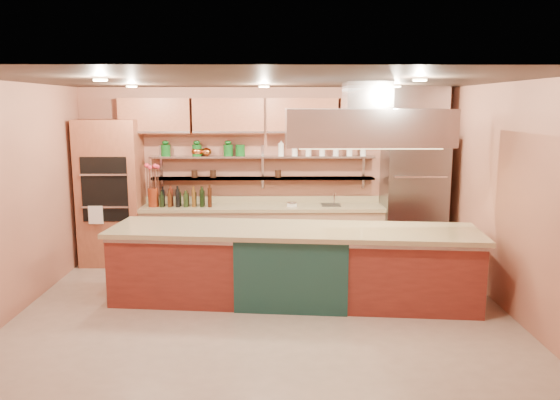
{
  "coord_description": "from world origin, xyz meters",
  "views": [
    {
      "loc": [
        0.13,
        -6.38,
        2.53
      ],
      "look_at": [
        0.22,
        1.0,
        1.23
      ],
      "focal_mm": 35.0,
      "sensor_mm": 36.0,
      "label": 1
    }
  ],
  "objects_px": {
    "island": "(293,265)",
    "copper_kettle": "(206,152)",
    "refrigerator": "(413,199)",
    "flower_vase": "(153,197)",
    "kitchen_scale": "(292,204)",
    "green_canister": "(240,150)"
  },
  "relations": [
    {
      "from": "island",
      "to": "copper_kettle",
      "type": "relative_size",
      "value": 27.86
    },
    {
      "from": "island",
      "to": "flower_vase",
      "type": "xyz_separation_m",
      "value": [
        -2.16,
        1.72,
        0.59
      ]
    },
    {
      "from": "flower_vase",
      "to": "kitchen_scale",
      "type": "relative_size",
      "value": 1.93
    },
    {
      "from": "island",
      "to": "copper_kettle",
      "type": "xyz_separation_m",
      "value": [
        -1.33,
        1.94,
        1.3
      ]
    },
    {
      "from": "island",
      "to": "green_canister",
      "type": "height_order",
      "value": "green_canister"
    },
    {
      "from": "flower_vase",
      "to": "green_canister",
      "type": "bearing_deg",
      "value": 9.11
    },
    {
      "from": "kitchen_scale",
      "to": "flower_vase",
      "type": "bearing_deg",
      "value": -171.18
    },
    {
      "from": "island",
      "to": "green_canister",
      "type": "xyz_separation_m",
      "value": [
        -0.79,
        1.94,
        1.32
      ]
    },
    {
      "from": "kitchen_scale",
      "to": "copper_kettle",
      "type": "bearing_deg",
      "value": 179.68
    },
    {
      "from": "flower_vase",
      "to": "copper_kettle",
      "type": "distance_m",
      "value": 1.11
    },
    {
      "from": "island",
      "to": "flower_vase",
      "type": "bearing_deg",
      "value": 147.23
    },
    {
      "from": "refrigerator",
      "to": "green_canister",
      "type": "height_order",
      "value": "refrigerator"
    },
    {
      "from": "refrigerator",
      "to": "island",
      "type": "relative_size",
      "value": 0.45
    },
    {
      "from": "refrigerator",
      "to": "flower_vase",
      "type": "relative_size",
      "value": 7.15
    },
    {
      "from": "refrigerator",
      "to": "kitchen_scale",
      "type": "height_order",
      "value": "refrigerator"
    },
    {
      "from": "refrigerator",
      "to": "green_canister",
      "type": "relative_size",
      "value": 11.75
    },
    {
      "from": "island",
      "to": "flower_vase",
      "type": "relative_size",
      "value": 15.73
    },
    {
      "from": "refrigerator",
      "to": "flower_vase",
      "type": "distance_m",
      "value": 4.13
    },
    {
      "from": "flower_vase",
      "to": "island",
      "type": "bearing_deg",
      "value": -38.56
    },
    {
      "from": "island",
      "to": "kitchen_scale",
      "type": "relative_size",
      "value": 30.37
    },
    {
      "from": "kitchen_scale",
      "to": "green_canister",
      "type": "distance_m",
      "value": 1.19
    },
    {
      "from": "kitchen_scale",
      "to": "copper_kettle",
      "type": "distance_m",
      "value": 1.6
    }
  ]
}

